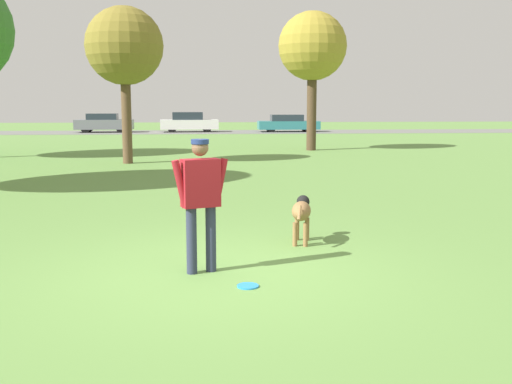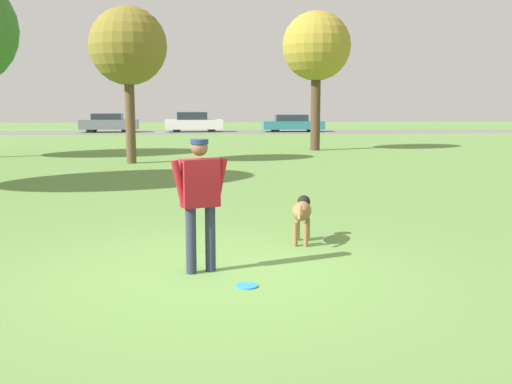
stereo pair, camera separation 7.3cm
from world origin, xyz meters
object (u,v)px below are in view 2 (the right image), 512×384
dog (302,212)px  person (200,194)px  parked_car_white (193,122)px  tree_mid_center (128,47)px  parked_car_grey (109,123)px  parked_car_teal (293,123)px  frisbee (247,286)px  tree_far_right (316,47)px

dog → person: bearing=148.0°
parked_car_white → tree_mid_center: bearing=-96.6°
parked_car_grey → parked_car_teal: (13.43, -0.28, -0.06)m
person → parked_car_white: person is taller
frisbee → tree_mid_center: bearing=102.3°
person → tree_mid_center: tree_mid_center is taller
parked_car_white → parked_car_teal: parked_car_white is taller
parked_car_grey → parked_car_white: bearing=-1.9°
parked_car_teal → person: bearing=-99.8°
tree_far_right → dog: bearing=-100.5°
parked_car_grey → parked_car_teal: 13.43m
person → dog: bearing=25.6°
frisbee → tree_far_right: tree_far_right is taller
parked_car_grey → parked_car_white: parked_car_white is taller
dog → parked_car_grey: bearing=26.8°
dog → parked_car_grey: 36.67m
frisbee → parked_car_grey: parked_car_grey is taller
frisbee → parked_car_teal: bearing=81.4°
frisbee → parked_car_white: 37.81m
dog → tree_far_right: bearing=2.5°
dog → parked_car_white: parked_car_white is taller
tree_mid_center → tree_far_right: 9.22m
person → parked_car_white: size_ratio=0.39×
tree_far_right → tree_mid_center: bearing=-144.4°
person → tree_mid_center: bearing=81.4°
parked_car_white → parked_car_teal: 7.31m
tree_far_right → parked_car_white: tree_far_right is taller
dog → tree_mid_center: (-4.17, 12.51, 3.53)m
parked_car_teal → tree_far_right: bearing=-94.7°
parked_car_white → frisbee: bearing=-90.3°
frisbee → parked_car_teal: size_ratio=0.06×
dog → frisbee: (-0.97, -2.15, -0.46)m
person → frisbee: bearing=-70.1°
person → frisbee: person is taller
person → tree_far_right: tree_far_right is taller
tree_far_right → parked_car_white: (-5.95, 17.75, -3.82)m
parked_car_white → parked_car_teal: bearing=-5.1°
parked_car_teal → frisbee: bearing=-98.8°
dog → tree_mid_center: size_ratio=0.19×
parked_car_white → parked_car_grey: bearing=177.2°
dog → tree_mid_center: bearing=31.4°
frisbee → parked_car_grey: 38.56m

